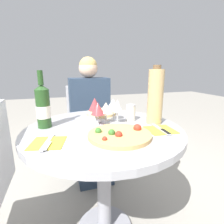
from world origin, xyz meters
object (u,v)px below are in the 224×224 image
dining_table (104,147)px  tall_carafe (155,97)px  pizza_large (120,135)px  wine_bottle (43,107)px  chair_behind_diner (89,129)px  seated_diner (91,126)px

dining_table → tall_carafe: bearing=-1.5°
dining_table → pizza_large: 0.22m
dining_table → pizza_large: (0.04, -0.16, 0.14)m
dining_table → wine_bottle: 0.43m
tall_carafe → wine_bottle: bearing=169.5°
chair_behind_diner → seated_diner: 0.17m
wine_bottle → tall_carafe: (0.66, -0.12, 0.05)m
dining_table → tall_carafe: (0.33, -0.01, 0.30)m
wine_bottle → tall_carafe: bearing=-10.5°
dining_table → wine_bottle: size_ratio=2.79×
seated_diner → tall_carafe: 0.83m
chair_behind_diner → wine_bottle: wine_bottle is taller
seated_diner → wine_bottle: 0.75m
dining_table → tall_carafe: tall_carafe is taller
chair_behind_diner → seated_diner: (-0.00, -0.15, 0.08)m
wine_bottle → tall_carafe: tall_carafe is taller
pizza_large → tall_carafe: bearing=28.2°
chair_behind_diner → pizza_large: size_ratio=2.79×
chair_behind_diner → pizza_large: 1.02m
chair_behind_diner → wine_bottle: size_ratio=2.74×
chair_behind_diner → pizza_large: chair_behind_diner is taller
chair_behind_diner → tall_carafe: size_ratio=2.51×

